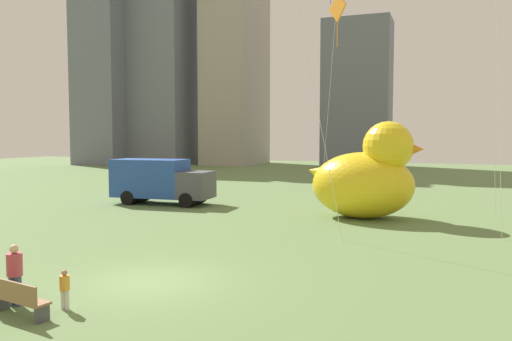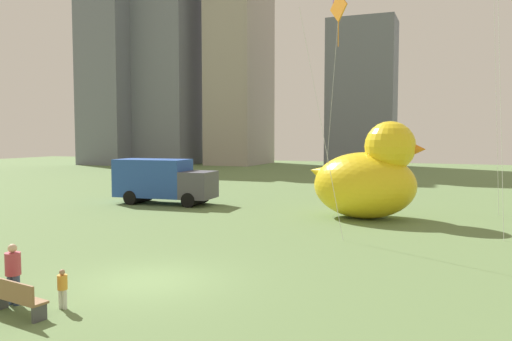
{
  "view_description": "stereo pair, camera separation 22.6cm",
  "coord_description": "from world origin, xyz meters",
  "px_view_note": "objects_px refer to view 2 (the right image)",
  "views": [
    {
      "loc": [
        8.26,
        -12.79,
        4.39
      ],
      "look_at": [
        1.4,
        5.21,
        3.04
      ],
      "focal_mm": 35.41,
      "sensor_mm": 36.0,
      "label": 1
    },
    {
      "loc": [
        8.47,
        -12.71,
        4.39
      ],
      "look_at": [
        1.4,
        5.21,
        3.04
      ],
      "focal_mm": 35.41,
      "sensor_mm": 36.0,
      "label": 2
    }
  ],
  "objects_px": {
    "giant_inflatable_duck": "(369,177)",
    "box_truck": "(163,181)",
    "person_adult": "(13,271)",
    "kite_orange": "(337,16)",
    "park_bench": "(16,297)",
    "person_child": "(62,287)"
  },
  "relations": [
    {
      "from": "kite_orange",
      "to": "box_truck",
      "type": "bearing_deg",
      "value": 156.09
    },
    {
      "from": "park_bench",
      "to": "giant_inflatable_duck",
      "type": "bearing_deg",
      "value": 72.4
    },
    {
      "from": "person_adult",
      "to": "kite_orange",
      "type": "bearing_deg",
      "value": 65.88
    },
    {
      "from": "park_bench",
      "to": "giant_inflatable_duck",
      "type": "height_order",
      "value": "giant_inflatable_duck"
    },
    {
      "from": "person_adult",
      "to": "person_child",
      "type": "relative_size",
      "value": 1.57
    },
    {
      "from": "person_adult",
      "to": "person_child",
      "type": "distance_m",
      "value": 1.46
    },
    {
      "from": "box_truck",
      "to": "kite_orange",
      "type": "relative_size",
      "value": 0.62
    },
    {
      "from": "person_adult",
      "to": "kite_orange",
      "type": "height_order",
      "value": "kite_orange"
    },
    {
      "from": "box_truck",
      "to": "park_bench",
      "type": "bearing_deg",
      "value": -68.08
    },
    {
      "from": "park_bench",
      "to": "person_adult",
      "type": "xyz_separation_m",
      "value": [
        -0.74,
        0.62,
        0.4
      ]
    },
    {
      "from": "box_truck",
      "to": "kite_orange",
      "type": "distance_m",
      "value": 15.8
    },
    {
      "from": "park_bench",
      "to": "box_truck",
      "type": "distance_m",
      "value": 20.15
    },
    {
      "from": "giant_inflatable_duck",
      "to": "person_child",
      "type": "bearing_deg",
      "value": -106.33
    },
    {
      "from": "giant_inflatable_duck",
      "to": "box_truck",
      "type": "xyz_separation_m",
      "value": [
        -13.14,
        0.91,
        -0.72
      ]
    },
    {
      "from": "giant_inflatable_duck",
      "to": "kite_orange",
      "type": "xyz_separation_m",
      "value": [
        -0.75,
        -4.58,
        7.39
      ]
    },
    {
      "from": "box_truck",
      "to": "kite_orange",
      "type": "xyz_separation_m",
      "value": [
        12.39,
        -5.49,
        8.12
      ]
    },
    {
      "from": "person_adult",
      "to": "person_child",
      "type": "bearing_deg",
      "value": 8.55
    },
    {
      "from": "park_bench",
      "to": "giant_inflatable_duck",
      "type": "relative_size",
      "value": 0.29
    },
    {
      "from": "park_bench",
      "to": "box_truck",
      "type": "xyz_separation_m",
      "value": [
        -7.51,
        18.67,
        0.98
      ]
    },
    {
      "from": "person_child",
      "to": "giant_inflatable_duck",
      "type": "distance_m",
      "value": 17.71
    },
    {
      "from": "person_child",
      "to": "kite_orange",
      "type": "relative_size",
      "value": 0.1
    },
    {
      "from": "person_adult",
      "to": "giant_inflatable_duck",
      "type": "xyz_separation_m",
      "value": [
        6.37,
        17.14,
        1.3
      ]
    }
  ]
}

